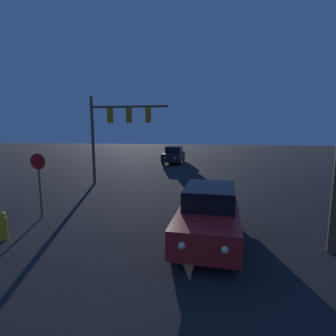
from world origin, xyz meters
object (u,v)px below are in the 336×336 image
(traffic_signal_mast, at_px, (115,124))
(fire_hydrant, at_px, (3,226))
(car_near, at_px, (209,214))
(car_far, at_px, (174,155))
(stop_sign, at_px, (39,174))

(traffic_signal_mast, relative_size, fire_hydrant, 5.93)
(traffic_signal_mast, bearing_deg, car_near, -51.77)
(fire_hydrant, bearing_deg, car_near, 9.83)
(car_far, relative_size, stop_sign, 1.81)
(car_near, relative_size, car_far, 1.01)
(stop_sign, xyz_separation_m, fire_hydrant, (0.12, -2.10, -1.30))
(car_far, relative_size, traffic_signal_mast, 0.85)
(traffic_signal_mast, height_order, stop_sign, traffic_signal_mast)
(fire_hydrant, bearing_deg, car_far, 82.27)
(car_near, height_order, car_far, same)
(car_near, xyz_separation_m, traffic_signal_mast, (-5.90, 7.49, 2.96))
(car_near, height_order, fire_hydrant, car_near)
(car_near, bearing_deg, traffic_signal_mast, -48.97)
(car_far, distance_m, stop_sign, 17.99)
(fire_hydrant, bearing_deg, traffic_signal_mast, 86.11)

